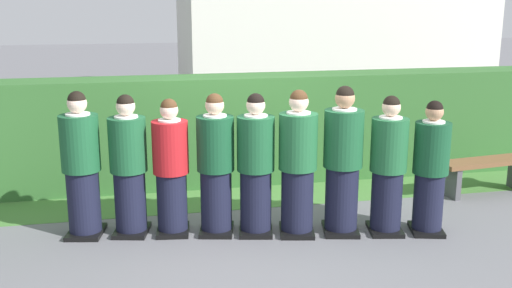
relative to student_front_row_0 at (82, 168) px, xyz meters
name	(u,v)px	position (x,y,z in m)	size (l,w,h in m)	color
ground_plane	(256,232)	(1.91, -0.35, -0.79)	(60.00, 60.00, 0.00)	slate
student_front_row_0	(82,168)	(0.00, 0.00, 0.00)	(0.46, 0.54, 1.65)	black
student_front_row_1	(129,169)	(0.51, -0.06, -0.02)	(0.46, 0.53, 1.61)	black
student_in_red_blazer	(171,171)	(0.98, -0.14, -0.05)	(0.41, 0.49, 1.56)	black
student_front_row_3	(216,168)	(1.47, -0.23, -0.02)	(0.46, 0.55, 1.61)	black
student_front_row_4	(256,168)	(1.91, -0.33, -0.02)	(0.46, 0.53, 1.62)	black
student_front_row_5	(298,166)	(2.37, -0.44, 0.00)	(0.47, 0.54, 1.66)	black
student_front_row_6	(343,164)	(2.88, -0.51, 0.02)	(0.49, 0.56, 1.70)	black
student_front_row_7	(388,169)	(3.38, -0.62, -0.03)	(0.45, 0.54, 1.59)	black
student_front_row_8	(430,171)	(3.84, -0.72, -0.06)	(0.45, 0.53, 1.53)	black
hedge	(227,130)	(1.91, 1.69, -0.01)	(11.82, 0.70, 1.55)	#33662D
wooden_bench	(486,169)	(5.30, 0.41, -0.44)	(1.43, 0.53, 0.48)	brown
lawn_strip	(237,198)	(1.91, 0.89, -0.78)	(11.82, 0.90, 0.01)	#477A38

